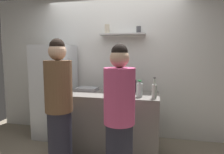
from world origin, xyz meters
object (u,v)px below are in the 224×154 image
Objects in this scene: baking_pan at (87,89)px; person_pink_top at (119,120)px; water_bottle_plastic at (139,90)px; wine_bottle_pale_glass at (154,91)px; refrigerator at (55,91)px; wine_bottle_dark_glass at (134,85)px; person_brown_jacket at (59,108)px; utensil_holder at (106,89)px.

baking_pan is 0.21× the size of person_pink_top.
person_pink_top is (-0.16, -0.65, -0.23)m from water_bottle_plastic.
refrigerator is at bearing 162.86° from wine_bottle_pale_glass.
refrigerator reaches higher than person_pink_top.
water_bottle_plastic is (0.88, -0.30, 0.08)m from baking_pan.
refrigerator is 1.49m from wine_bottle_dark_glass.
person_pink_top is (-0.05, -0.99, -0.23)m from wine_bottle_dark_glass.
wine_bottle_pale_glass is at bearing -50.84° from wine_bottle_dark_glass.
refrigerator is 0.98× the size of person_brown_jacket.
person_brown_jacket is (-0.79, 0.15, 0.05)m from person_pink_top.
wine_bottle_pale_glass reaches higher than utensil_holder.
water_bottle_plastic is (-0.20, 0.05, -0.00)m from wine_bottle_pale_glass.
person_brown_jacket is (-1.15, -0.46, -0.18)m from wine_bottle_pale_glass.
wine_bottle_pale_glass is 1.26m from person_brown_jacket.
utensil_holder is 0.70× the size of wine_bottle_dark_glass.
person_pink_top reaches higher than wine_bottle_dark_glass.
person_pink_top is at bearing -103.71° from water_bottle_plastic.
person_pink_top reaches higher than wine_bottle_pale_glass.
wine_bottle_pale_glass is (0.75, -0.28, 0.05)m from utensil_holder.
utensil_holder is 0.73× the size of wine_bottle_pale_glass.
refrigerator reaches higher than utensil_holder.
wine_bottle_pale_glass reaches higher than baking_pan.
person_pink_top is at bearing -120.82° from wine_bottle_pale_glass.
person_pink_top reaches higher than water_bottle_plastic.
utensil_holder is at bearing -11.58° from baking_pan.
wine_bottle_pale_glass is 0.17× the size of person_brown_jacket.
utensil_holder is at bearing -33.28° from person_pink_top.
wine_bottle_pale_glass is at bearing 113.99° from person_brown_jacket.
person_brown_jacket reaches higher than refrigerator.
utensil_holder is at bearing -14.79° from refrigerator.
utensil_holder is 0.45m from wine_bottle_dark_glass.
baking_pan is 1.46× the size of water_bottle_plastic.
wine_bottle_pale_glass is 0.49m from wine_bottle_dark_glass.
person_pink_top is at bearing -52.82° from baking_pan.
refrigerator is 1.03× the size of person_pink_top.
refrigerator is 1.08m from utensil_holder.
refrigerator reaches higher than wine_bottle_pale_glass.
person_brown_jacket is at bearing -158.44° from wine_bottle_pale_glass.
person_brown_jacket is at bearing 22.53° from person_pink_top.
utensil_holder is 0.12× the size of person_brown_jacket.
wine_bottle_pale_glass is at bearing -20.30° from utensil_holder.
baking_pan is 0.93m from water_bottle_plastic.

